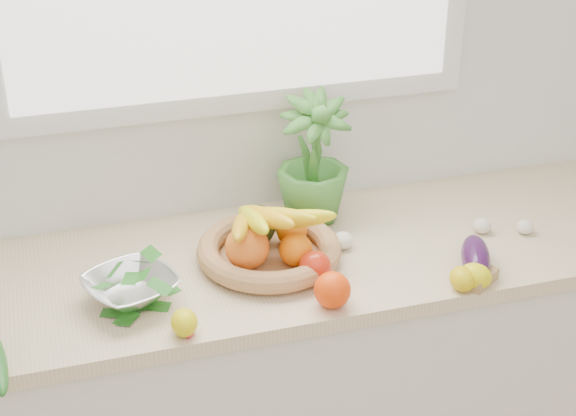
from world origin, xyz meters
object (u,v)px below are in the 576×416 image
object	(u,v)px
eggplant	(475,257)
fruit_basket	(268,243)
colander_with_spinach	(130,282)
apple	(315,267)
potted_herb	(313,158)

from	to	relation	value
eggplant	fruit_basket	bearing A→B (deg)	158.58
eggplant	colander_with_spinach	bearing A→B (deg)	172.95
apple	colander_with_spinach	world-z (taller)	colander_with_spinach
apple	fruit_basket	size ratio (longest dim) A/B	0.17
eggplant	colander_with_spinach	distance (m)	0.86
apple	potted_herb	world-z (taller)	potted_herb
fruit_basket	potted_herb	bearing A→B (deg)	45.64
apple	fruit_basket	world-z (taller)	fruit_basket
potted_herb	eggplant	bearing A→B (deg)	-50.76
colander_with_spinach	fruit_basket	bearing A→B (deg)	13.46
potted_herb	apple	bearing A→B (deg)	-107.01
eggplant	colander_with_spinach	world-z (taller)	colander_with_spinach
potted_herb	colander_with_spinach	distance (m)	0.62
potted_herb	fruit_basket	world-z (taller)	potted_herb
apple	colander_with_spinach	xyz separation A→B (m)	(-0.45, 0.04, 0.02)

